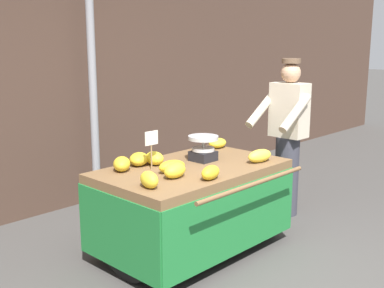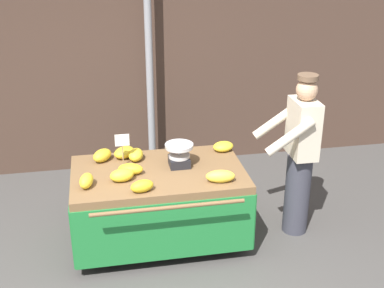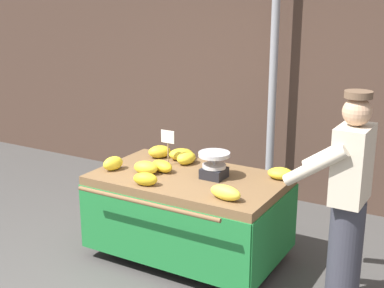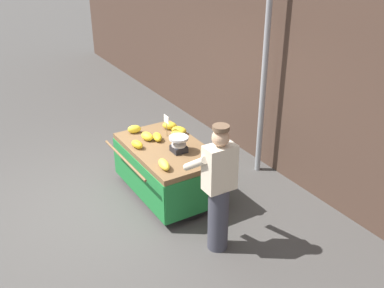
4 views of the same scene
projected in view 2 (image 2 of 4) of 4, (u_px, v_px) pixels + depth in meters
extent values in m
cube|color=#473328|center=(114.00, 19.00, 6.30)|extent=(16.00, 0.24, 3.88)
cylinder|color=gray|center=(149.00, 46.00, 6.15)|extent=(0.09, 0.09, 3.32)
cube|color=brown|center=(158.00, 174.00, 5.02)|extent=(1.68, 1.01, 0.08)
cylinder|color=black|center=(83.00, 217.00, 5.05)|extent=(0.05, 0.73, 0.73)
cylinder|color=#B7B7BC|center=(80.00, 217.00, 5.04)|extent=(0.01, 0.13, 0.13)
cylinder|color=black|center=(232.00, 202.00, 5.31)|extent=(0.05, 0.73, 0.73)
cylinder|color=#B7B7BC|center=(235.00, 202.00, 5.31)|extent=(0.01, 0.13, 0.13)
cylinder|color=#4C4742|center=(154.00, 190.00, 5.56)|extent=(0.05, 0.05, 0.73)
cube|color=#1E7233|center=(166.00, 232.00, 4.70)|extent=(1.68, 0.02, 0.60)
cube|color=#1E7233|center=(153.00, 181.00, 5.61)|extent=(1.68, 0.02, 0.60)
cube|color=#1E7233|center=(74.00, 213.00, 5.01)|extent=(0.02, 1.01, 0.60)
cube|color=#1E7233|center=(240.00, 197.00, 5.30)|extent=(0.02, 1.01, 0.60)
cylinder|color=brown|center=(168.00, 208.00, 4.39)|extent=(1.34, 0.04, 0.04)
cube|color=black|center=(179.00, 162.00, 5.08)|extent=(0.20, 0.20, 0.09)
cylinder|color=#B7B7BC|center=(179.00, 153.00, 5.04)|extent=(0.02, 0.02, 0.11)
cylinder|color=#B7B7BC|center=(179.00, 146.00, 5.01)|extent=(0.28, 0.28, 0.04)
cylinder|color=#B7B7BC|center=(179.00, 156.00, 5.06)|extent=(0.21, 0.21, 0.03)
cylinder|color=#997A51|center=(123.00, 156.00, 5.05)|extent=(0.01, 0.01, 0.22)
cube|color=white|center=(122.00, 140.00, 4.98)|extent=(0.14, 0.01, 0.12)
ellipsoid|color=yellow|center=(86.00, 181.00, 4.67)|extent=(0.17, 0.23, 0.13)
ellipsoid|color=yellow|center=(223.00, 146.00, 5.41)|extent=(0.26, 0.22, 0.10)
ellipsoid|color=gold|center=(124.00, 152.00, 5.26)|extent=(0.29, 0.28, 0.12)
ellipsoid|color=yellow|center=(136.00, 155.00, 5.20)|extent=(0.19, 0.24, 0.12)
ellipsoid|color=gold|center=(142.00, 186.00, 4.59)|extent=(0.24, 0.17, 0.11)
ellipsoid|color=yellow|center=(122.00, 175.00, 4.78)|extent=(0.25, 0.18, 0.12)
ellipsoid|color=gold|center=(131.00, 169.00, 4.91)|extent=(0.27, 0.19, 0.11)
ellipsoid|color=gold|center=(102.00, 155.00, 5.18)|extent=(0.26, 0.26, 0.12)
ellipsoid|color=yellow|center=(220.00, 176.00, 4.76)|extent=(0.29, 0.16, 0.12)
cylinder|color=#383842|center=(297.00, 193.00, 5.33)|extent=(0.26, 0.26, 0.88)
cube|color=beige|center=(303.00, 128.00, 5.04)|extent=(0.23, 0.38, 0.58)
sphere|color=tan|center=(307.00, 90.00, 4.88)|extent=(0.21, 0.21, 0.21)
cylinder|color=brown|center=(308.00, 77.00, 4.83)|extent=(0.20, 0.20, 0.05)
cylinder|color=beige|center=(290.00, 137.00, 4.81)|extent=(0.48, 0.10, 0.37)
cylinder|color=beige|center=(276.00, 121.00, 5.19)|extent=(0.48, 0.10, 0.37)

